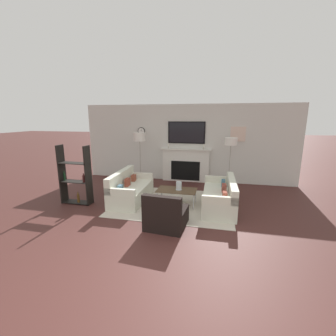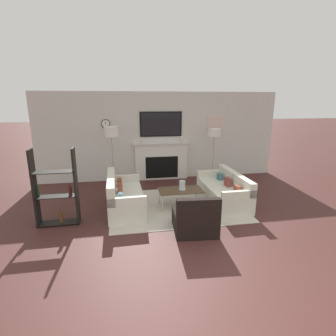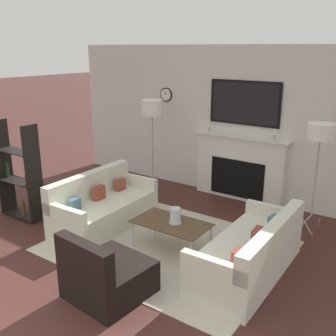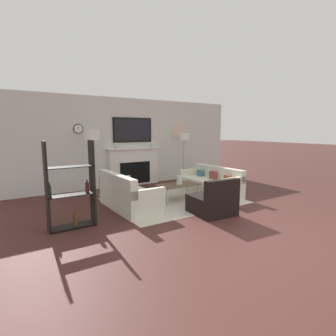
{
  "view_description": "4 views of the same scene",
  "coord_description": "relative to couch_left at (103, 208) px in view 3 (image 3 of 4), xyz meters",
  "views": [
    {
      "loc": [
        1.08,
        -2.69,
        2.25
      ],
      "look_at": [
        -0.2,
        3.07,
        0.92
      ],
      "focal_mm": 24.0,
      "sensor_mm": 36.0,
      "label": 1
    },
    {
      "loc": [
        -1.2,
        -2.87,
        2.45
      ],
      "look_at": [
        -0.07,
        3.52,
        0.76
      ],
      "focal_mm": 28.0,
      "sensor_mm": 36.0,
      "label": 2
    },
    {
      "loc": [
        2.82,
        -1.15,
        2.65
      ],
      "look_at": [
        -0.21,
        3.16,
        1.03
      ],
      "focal_mm": 42.0,
      "sensor_mm": 36.0,
      "label": 3
    },
    {
      "loc": [
        -3.51,
        -2.38,
        1.74
      ],
      "look_at": [
        0.09,
        3.25,
        0.76
      ],
      "focal_mm": 28.0,
      "sensor_mm": 36.0,
      "label": 4
    }
  ],
  "objects": [
    {
      "name": "fireplace_wall",
      "position": [
        1.23,
        2.33,
        0.94
      ],
      "size": [
        7.5,
        0.28,
        2.7
      ],
      "color": "silver",
      "rests_on": "ground_plane"
    },
    {
      "name": "area_rug",
      "position": [
        1.22,
        0.0,
        -0.28
      ],
      "size": [
        3.05,
        2.41,
        0.01
      ],
      "color": "#BFB5A3",
      "rests_on": "ground_plane"
    },
    {
      "name": "couch_left",
      "position": [
        0.0,
        0.0,
        0.0
      ],
      "size": [
        0.82,
        1.72,
        0.81
      ],
      "color": "beige",
      "rests_on": "ground_plane"
    },
    {
      "name": "couch_right",
      "position": [
        2.44,
        0.0,
        -0.01
      ],
      "size": [
        0.8,
        1.82,
        0.74
      ],
      "color": "beige",
      "rests_on": "ground_plane"
    },
    {
      "name": "armchair",
      "position": [
        1.32,
        -1.32,
        -0.03
      ],
      "size": [
        0.85,
        0.87,
        0.78
      ],
      "color": "black",
      "rests_on": "ground_plane"
    },
    {
      "name": "coffee_table",
      "position": [
        1.32,
        -0.06,
        0.1
      ],
      "size": [
        1.02,
        0.59,
        0.41
      ],
      "color": "#4C3823",
      "rests_on": "ground_plane"
    },
    {
      "name": "hurricane_candle",
      "position": [
        1.37,
        -0.03,
        0.22
      ],
      "size": [
        0.17,
        0.17,
        0.21
      ],
      "color": "silver",
      "rests_on": "coffee_table"
    },
    {
      "name": "floor_lamp_left",
      "position": [
        -0.25,
        1.62,
        1.3
      ],
      "size": [
        0.39,
        0.39,
        1.76
      ],
      "color": "#9E998E",
      "rests_on": "ground_plane"
    },
    {
      "name": "floor_lamp_right",
      "position": [
        2.7,
        1.62,
        1.21
      ],
      "size": [
        0.38,
        0.38,
        1.65
      ],
      "color": "#9E998E",
      "rests_on": "ground_plane"
    },
    {
      "name": "shelf_unit",
      "position": [
        -1.3,
        -0.52,
        0.43
      ],
      "size": [
        0.81,
        0.28,
        1.56
      ],
      "color": "black",
      "rests_on": "ground_plane"
    }
  ]
}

